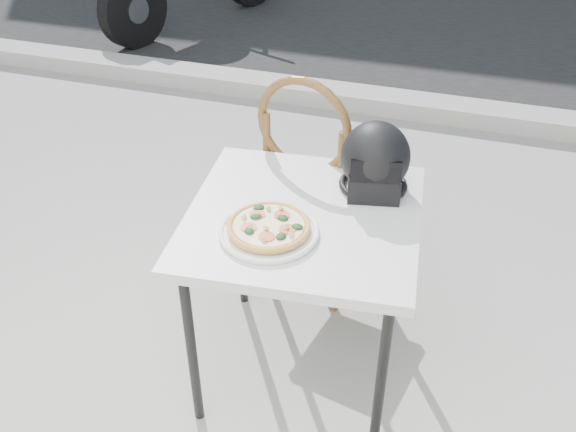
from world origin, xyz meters
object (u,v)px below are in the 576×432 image
(helmet, at_px, (375,161))
(cafe_chair_main, at_px, (314,177))
(cafe_table_main, at_px, (303,230))
(plate, at_px, (269,232))
(pizza, at_px, (269,226))

(helmet, distance_m, cafe_chair_main, 0.46)
(cafe_table_main, xyz_separation_m, cafe_chair_main, (-0.10, 0.48, -0.08))
(helmet, height_order, cafe_chair_main, cafe_chair_main)
(plate, relative_size, pizza, 1.28)
(plate, height_order, helmet, helmet)
(cafe_table_main, relative_size, pizza, 2.54)
(plate, bearing_deg, cafe_chair_main, 91.89)
(pizza, bearing_deg, cafe_table_main, 62.92)
(plate, xyz_separation_m, pizza, (0.00, 0.00, 0.02))
(cafe_table_main, height_order, plate, plate)
(cafe_table_main, relative_size, cafe_chair_main, 0.80)
(pizza, xyz_separation_m, cafe_chair_main, (-0.02, 0.62, -0.18))
(pizza, distance_m, helmet, 0.47)
(cafe_table_main, distance_m, pizza, 0.19)
(cafe_table_main, relative_size, plate, 1.98)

